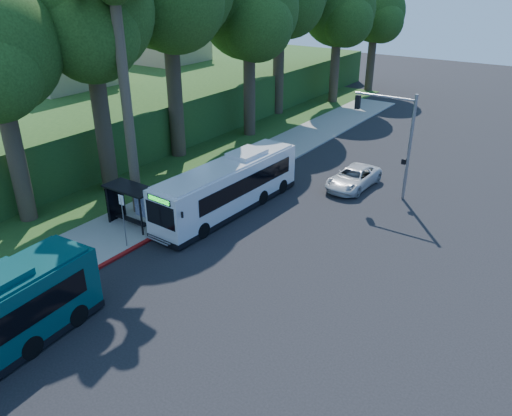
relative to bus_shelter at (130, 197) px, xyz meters
The scene contains 15 objects.
ground 8.00m from the bus_shelter, 21.51° to the left, with size 140.00×140.00×0.00m, color black.
sidewalk 3.35m from the bus_shelter, 90.90° to the left, with size 4.50×70.00×0.12m, color gray.
red_curb 3.07m from the bus_shelter, 26.83° to the right, with size 0.25×30.00×0.13m, color maroon.
grass_verge 9.90m from the bus_shelter, 126.16° to the left, with size 8.00×70.00×0.06m, color #234719.
bus_shelter is the anchor object (origin of this frame).
stop_sign_pole 2.85m from the bus_shelter, 49.08° to the right, with size 0.35×0.06×3.17m.
traffic_signal_pole 17.15m from the bus_shelter, 49.36° to the left, with size 4.10×0.30×7.00m.
palm_tree 10.70m from the bus_shelter, 124.80° to the left, with size 4.20×4.20×14.40m.
hillside_backdrop 26.18m from the bus_shelter, 136.68° to the left, with size 24.00×60.00×8.80m.
tree_0 11.08m from the bus_shelter, 151.08° to the left, with size 8.40×8.00×15.70m.
tree_2 21.25m from the bus_shelter, 103.83° to the left, with size 8.82×8.40×15.12m.
tree_4 35.97m from the bus_shelter, 96.78° to the left, with size 8.40×8.00×14.14m.
tree_5 43.55m from the bus_shelter, 94.21° to the left, with size 7.35×7.00×12.86m.
white_bus 6.11m from the bus_shelter, 54.16° to the left, with size 2.89×11.60×3.43m.
pickup 15.38m from the bus_shelter, 56.56° to the left, with size 2.34×5.07×1.41m, color silver.
Camera 1 is at (14.00, -20.58, 13.80)m, focal length 35.00 mm.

